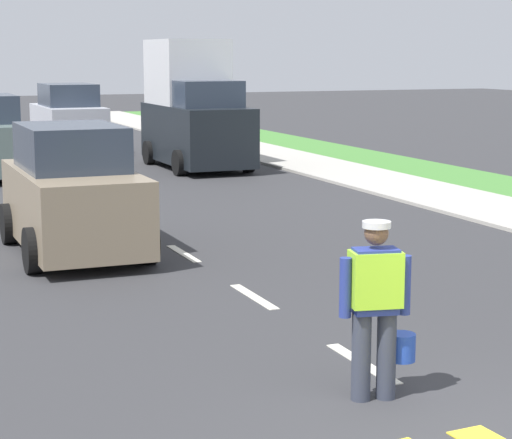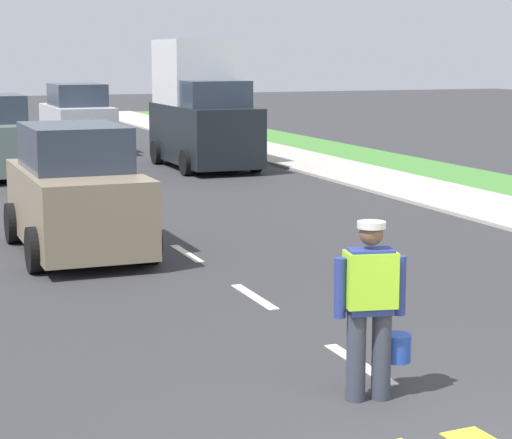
# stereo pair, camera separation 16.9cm
# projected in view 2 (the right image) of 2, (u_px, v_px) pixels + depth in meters

# --- Properties ---
(ground_plane) EXTENTS (96.00, 96.00, 0.00)m
(ground_plane) POSITION_uv_depth(u_px,v_px,m) (54.00, 169.00, 26.79)
(ground_plane) COLOR #333335
(lane_center_line) EXTENTS (0.14, 46.40, 0.01)m
(lane_center_line) POSITION_uv_depth(u_px,v_px,m) (31.00, 154.00, 30.65)
(lane_center_line) COLOR silver
(lane_center_line) RESTS_ON ground
(road_worker) EXTENTS (0.77, 0.37, 1.67)m
(road_worker) POSITION_uv_depth(u_px,v_px,m) (372.00, 301.00, 8.83)
(road_worker) COLOR #383D4C
(road_worker) RESTS_ON ground
(delivery_truck) EXTENTS (2.16, 4.60, 3.54)m
(delivery_truck) POSITION_uv_depth(u_px,v_px,m) (202.00, 110.00, 26.98)
(delivery_truck) COLOR black
(delivery_truck) RESTS_ON ground
(car_oncoming_lead) EXTENTS (1.94, 3.91, 2.05)m
(car_oncoming_lead) POSITION_uv_depth(u_px,v_px,m) (76.00, 194.00, 15.44)
(car_oncoming_lead) COLOR gray
(car_oncoming_lead) RESTS_ON ground
(car_outgoing_far) EXTENTS (2.02, 4.14, 2.20)m
(car_outgoing_far) POSITION_uv_depth(u_px,v_px,m) (77.00, 121.00, 31.13)
(car_outgoing_far) COLOR silver
(car_outgoing_far) RESTS_ON ground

